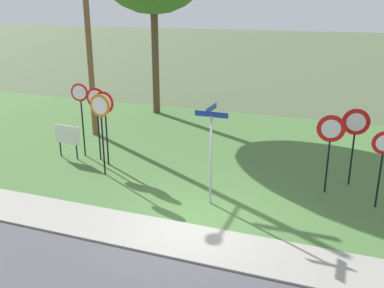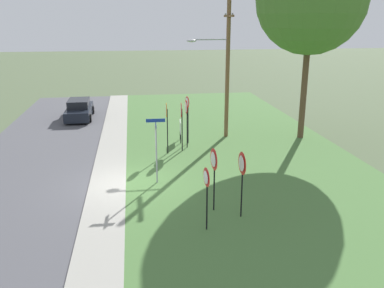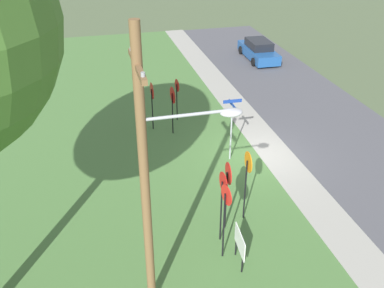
{
  "view_description": "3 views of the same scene",
  "coord_description": "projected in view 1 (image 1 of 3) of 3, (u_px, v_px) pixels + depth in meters",
  "views": [
    {
      "loc": [
        3.48,
        -9.43,
        5.63
      ],
      "look_at": [
        -1.36,
        3.51,
        1.03
      ],
      "focal_mm": 40.23,
      "sensor_mm": 36.0,
      "label": 1
    },
    {
      "loc": [
        16.95,
        0.46,
        7.01
      ],
      "look_at": [
        0.27,
        2.91,
        1.84
      ],
      "focal_mm": 38.24,
      "sensor_mm": 36.0,
      "label": 2
    },
    {
      "loc": [
        -15.69,
        7.13,
        10.24
      ],
      "look_at": [
        -1.22,
        3.45,
        1.77
      ],
      "focal_mm": 40.5,
      "sensor_mm": 36.0,
      "label": 3
    }
  ],
  "objects": [
    {
      "name": "street_name_post",
      "position": [
        211.0,
        147.0,
        11.98
      ],
      "size": [
        0.96,
        0.82,
        2.91
      ],
      "rotation": [
        0.0,
        0.0,
        -0.02
      ],
      "color": "#9EA0A8",
      "rests_on": "grass_median"
    },
    {
      "name": "yield_sign_near_left",
      "position": [
        330.0,
        135.0,
        12.63
      ],
      "size": [
        0.82,
        0.13,
        2.45
      ],
      "rotation": [
        0.0,
        0.0,
        0.12
      ],
      "color": "black",
      "rests_on": "grass_median"
    },
    {
      "name": "stop_sign_far_center",
      "position": [
        105.0,
        112.0,
        14.82
      ],
      "size": [
        0.77,
        0.11,
        2.67
      ],
      "rotation": [
        0.0,
        0.0,
        -0.07
      ],
      "color": "black",
      "rests_on": "grass_median"
    },
    {
      "name": "grass_median",
      "position": [
        247.0,
        154.0,
        16.64
      ],
      "size": [
        44.0,
        12.0,
        0.04
      ],
      "primitive_type": "cube",
      "color": "#477038",
      "rests_on": "ground_plane"
    },
    {
      "name": "yield_sign_far_left",
      "position": [
        355.0,
        129.0,
        13.18
      ],
      "size": [
        0.83,
        0.12,
        2.5
      ],
      "rotation": [
        0.0,
        0.0,
        0.07
      ],
      "color": "black",
      "rests_on": "grass_median"
    },
    {
      "name": "stop_sign_far_left",
      "position": [
        81.0,
        105.0,
        15.71
      ],
      "size": [
        0.66,
        0.13,
        2.78
      ],
      "rotation": [
        0.0,
        0.0,
        0.16
      ],
      "color": "black",
      "rests_on": "grass_median"
    },
    {
      "name": "stop_sign_near_left",
      "position": [
        101.0,
        117.0,
        13.95
      ],
      "size": [
        0.74,
        0.1,
        2.76
      ],
      "rotation": [
        0.0,
        0.0,
        -0.04
      ],
      "color": "black",
      "rests_on": "grass_median"
    },
    {
      "name": "stop_sign_near_right",
      "position": [
        97.0,
        108.0,
        15.31
      ],
      "size": [
        0.74,
        0.1,
        2.7
      ],
      "rotation": [
        0.0,
        0.0,
        0.03
      ],
      "color": "black",
      "rests_on": "grass_median"
    },
    {
      "name": "utility_pole",
      "position": [
        85.0,
        32.0,
        17.44
      ],
      "size": [
        2.1,
        2.57,
        8.1
      ],
      "color": "brown",
      "rests_on": "grass_median"
    },
    {
      "name": "ground_plane",
      "position": [
        194.0,
        226.0,
        11.31
      ],
      "size": [
        160.0,
        160.0,
        0.0
      ],
      "primitive_type": "plane",
      "color": "#4C5B3D"
    },
    {
      "name": "notice_board",
      "position": [
        67.0,
        136.0,
        15.89
      ],
      "size": [
        1.1,
        0.12,
        1.25
      ],
      "rotation": [
        0.0,
        0.0,
        -0.08
      ],
      "color": "black",
      "rests_on": "grass_median"
    },
    {
      "name": "sidewalk_strip",
      "position": [
        182.0,
        240.0,
        10.59
      ],
      "size": [
        44.0,
        1.6,
        0.06
      ],
      "primitive_type": "cube",
      "color": "#99968C",
      "rests_on": "ground_plane"
    },
    {
      "name": "yield_sign_near_right",
      "position": [
        383.0,
        152.0,
        11.74
      ],
      "size": [
        0.66,
        0.13,
        2.26
      ],
      "rotation": [
        0.0,
        0.0,
        0.15
      ],
      "color": "black",
      "rests_on": "grass_median"
    }
  ]
}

